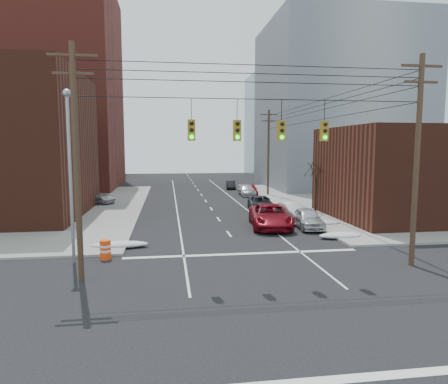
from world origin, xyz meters
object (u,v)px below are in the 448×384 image
object	(u,v)px
parked_car_c	(261,203)
lot_car_c	(40,203)
parked_car_a	(308,218)
parked_car_e	(251,190)
construction_barrel	(105,249)
lot_car_b	(93,197)
lot_car_d	(27,197)
parked_car_d	(247,190)
lot_car_a	(61,203)
red_pickup	(270,216)
parked_car_b	(293,212)
parked_car_f	(231,185)

from	to	relation	value
parked_car_c	lot_car_c	world-z (taller)	lot_car_c
parked_car_a	parked_car_e	size ratio (longest dim) A/B	1.09
parked_car_e	construction_barrel	distance (m)	31.79
lot_car_b	lot_car_d	size ratio (longest dim) A/B	1.32
parked_car_c	lot_car_c	size ratio (longest dim) A/B	1.10
lot_car_c	construction_barrel	size ratio (longest dim) A/B	4.19
lot_car_c	lot_car_d	distance (m)	5.68
parked_car_d	lot_car_a	bearing A→B (deg)	-152.87
parked_car_c	lot_car_b	size ratio (longest dim) A/B	1.00
parked_car_a	parked_car_c	size ratio (longest dim) A/B	0.91
parked_car_a	parked_car_c	distance (m)	9.22
parked_car_d	red_pickup	bearing A→B (deg)	-93.80
lot_car_d	lot_car_b	bearing A→B (deg)	-83.65
lot_car_b	lot_car_c	bearing A→B (deg)	153.22
red_pickup	lot_car_d	world-z (taller)	red_pickup
lot_car_c	lot_car_a	bearing A→B (deg)	-108.43
lot_car_c	parked_car_d	bearing A→B (deg)	-87.62
parked_car_c	parked_car_e	world-z (taller)	parked_car_e
parked_car_b	parked_car_d	xyz separation A→B (m)	(-0.37, 18.16, -0.10)
parked_car_c	lot_car_d	size ratio (longest dim) A/B	1.31
parked_car_e	lot_car_a	world-z (taller)	parked_car_e
parked_car_c	lot_car_d	distance (m)	25.56
parked_car_a	lot_car_a	bearing A→B (deg)	155.32
parked_car_a	lot_car_c	xyz separation A→B (m)	(-23.22, 11.53, 0.03)
parked_car_d	parked_car_f	bearing A→B (deg)	97.62
parked_car_b	parked_car_c	bearing A→B (deg)	95.81
parked_car_b	parked_car_c	distance (m)	6.24
lot_car_b	lot_car_a	bearing A→B (deg)	168.82
parked_car_b	construction_barrel	size ratio (longest dim) A/B	4.33
parked_car_f	lot_car_b	world-z (taller)	lot_car_b
lot_car_d	construction_barrel	bearing A→B (deg)	-138.33
red_pickup	construction_barrel	bearing A→B (deg)	-139.93
construction_barrel	parked_car_d	bearing A→B (deg)	63.86
parked_car_d	lot_car_a	distance (m)	22.82
parked_car_a	lot_car_b	xyz separation A→B (m)	(-18.89, 15.37, 0.07)
parked_car_b	parked_car_f	bearing A→B (deg)	85.62
red_pickup	construction_barrel	size ratio (longest dim) A/B	5.95
parked_car_d	lot_car_a	size ratio (longest dim) A/B	1.20
parked_car_b	lot_car_c	distance (m)	24.52
parked_car_f	parked_car_a	bearing A→B (deg)	-80.61
red_pickup	parked_car_c	xyz separation A→B (m)	(1.22, 8.41, -0.20)
parked_car_b	parked_car_c	size ratio (longest dim) A/B	0.93
parked_car_e	parked_car_f	world-z (taller)	parked_car_e
construction_barrel	parked_car_e	bearing A→B (deg)	63.27
parked_car_a	parked_car_d	distance (m)	21.17
red_pickup	lot_car_b	world-z (taller)	red_pickup
parked_car_c	parked_car_f	distance (m)	20.64
parked_car_a	lot_car_c	size ratio (longest dim) A/B	1.00
lot_car_b	lot_car_c	distance (m)	5.79
parked_car_e	parked_car_f	distance (m)	8.21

